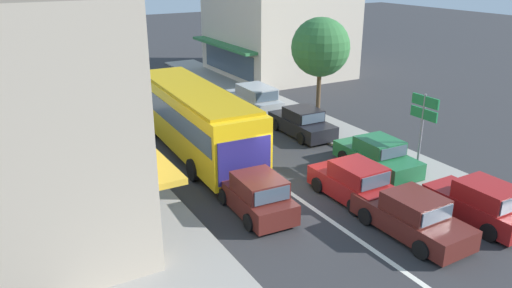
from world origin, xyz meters
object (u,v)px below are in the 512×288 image
Objects in this scene: parked_hatchback_kerb_front at (480,204)px; directional_road_sign at (424,115)px; hatchback_adjacent_lane_trail at (256,195)px; street_tree_right at (321,47)px; parked_wagon_kerb_rear at (255,99)px; pedestrian_with_handbag_near at (130,147)px; sedan_queue_far_back at (412,217)px; traffic_light_downstreet at (78,55)px; city_bus at (194,116)px; hatchback_behind_bus_mid at (354,182)px; parked_sedan_kerb_third at (302,123)px; parked_sedan_kerb_second at (377,156)px.

directional_road_sign reaches higher than parked_hatchback_kerb_front.
hatchback_adjacent_lane_trail is 11.62m from street_tree_right.
parked_hatchback_kerb_front is 12.55m from street_tree_right.
parked_wagon_kerb_rear is 5.87m from street_tree_right.
parked_wagon_kerb_rear is 2.78× the size of pedestrian_with_handbag_near.
sedan_queue_far_back is 1.01× the size of traffic_light_downstreet.
city_bus is 7.91m from parked_wagon_kerb_rear.
city_bus is 2.95× the size of hatchback_behind_bus_mid.
directional_road_sign is at bearing -92.33° from street_tree_right.
hatchback_adjacent_lane_trail is 9.14m from parked_sedan_kerb_third.
street_tree_right is at bearing 4.56° from city_bus.
traffic_light_downstreet reaches higher than pedestrian_with_handbag_near.
directional_road_sign is (9.93, -20.60, -0.15)m from traffic_light_downstreet.
sedan_queue_far_back is 1.18× the size of directional_road_sign.
directional_road_sign reaches higher than parked_sedan_kerb_third.
sedan_queue_far_back is at bearing -57.06° from pedestrian_with_handbag_near.
traffic_light_downstreet is (-8.61, 8.53, 2.11)m from parked_wagon_kerb_rear.
hatchback_adjacent_lane_trail is 6.91m from pedestrian_with_handbag_near.
hatchback_adjacent_lane_trail is at bearing 145.49° from parked_hatchback_kerb_front.
parked_sedan_kerb_second is at bearing -43.65° from city_bus.
hatchback_behind_bus_mid is 12.85m from parked_wagon_kerb_rear.
city_bus is 2.94× the size of parked_hatchback_kerb_front.
street_tree_right is at bearing 42.03° from hatchback_adjacent_lane_trail.
parked_sedan_kerb_third is at bearing -90.70° from parked_wagon_kerb_rear.
city_bus is 2.90× the size of hatchback_adjacent_lane_trail.
parked_hatchback_kerb_front is at bearing -11.97° from sedan_queue_far_back.
street_tree_right is at bearing 68.86° from sedan_queue_far_back.
pedestrian_with_handbag_near is (-6.63, 10.23, 0.40)m from sedan_queue_far_back.
parked_sedan_kerb_second is (2.81, 1.74, -0.05)m from hatchback_behind_bus_mid.
sedan_queue_far_back is at bearing -90.55° from hatchback_behind_bus_mid.
parked_sedan_kerb_third is at bearing 90.40° from parked_hatchback_kerb_front.
parked_sedan_kerb_second is 2.68m from directional_road_sign.
hatchback_behind_bus_mid and parked_hatchback_kerb_front have the same top height.
city_bus reaches higher than pedestrian_with_handbag_near.
hatchback_adjacent_lane_trail is at bearing -65.93° from pedestrian_with_handbag_near.
parked_wagon_kerb_rear reaches higher than parked_sedan_kerb_third.
hatchback_behind_bus_mid and hatchback_adjacent_lane_trail have the same top height.
parked_wagon_kerb_rear reaches higher than parked_sedan_kerb_second.
directional_road_sign reaches higher than hatchback_behind_bus_mid.
traffic_light_downstreet reaches higher than parked_hatchback_kerb_front.
sedan_queue_far_back is at bearing -138.86° from directional_road_sign.
city_bus reaches higher than parked_sedan_kerb_third.
pedestrian_with_handbag_near reaches higher than hatchback_behind_bus_mid.
hatchback_behind_bus_mid is at bearing -66.12° from city_bus.
parked_sedan_kerb_third is (6.48, 6.45, -0.05)m from hatchback_adjacent_lane_trail.
hatchback_behind_bus_mid is 0.88× the size of parked_sedan_kerb_third.
hatchback_adjacent_lane_trail is (-3.81, 3.93, 0.05)m from sedan_queue_far_back.
directional_road_sign reaches higher than parked_wagon_kerb_rear.
city_bus is 8.44m from hatchback_behind_bus_mid.
traffic_light_downstreet is 14.05m from pedestrian_with_handbag_near.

